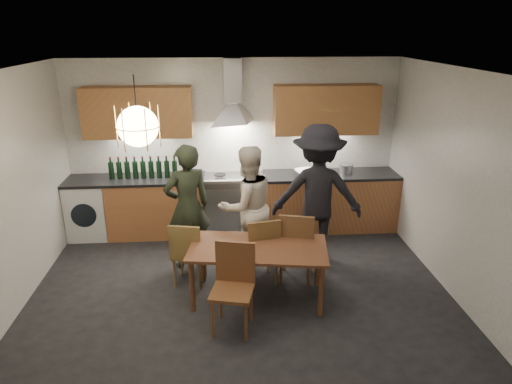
{
  "coord_description": "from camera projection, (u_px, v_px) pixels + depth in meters",
  "views": [
    {
      "loc": [
        -0.19,
        -4.59,
        3.03
      ],
      "look_at": [
        0.2,
        0.4,
        1.2
      ],
      "focal_mm": 32.0,
      "sensor_mm": 36.0,
      "label": 1
    }
  ],
  "objects": [
    {
      "name": "ground",
      "position": [
        242.0,
        300.0,
        5.35
      ],
      "size": [
        5.0,
        5.0,
        0.0
      ],
      "primitive_type": "plane",
      "color": "black",
      "rests_on": "ground"
    },
    {
      "name": "room_shell",
      "position": [
        240.0,
        160.0,
        4.77
      ],
      "size": [
        5.02,
        4.52,
        2.61
      ],
      "color": "white",
      "rests_on": "ground"
    },
    {
      "name": "counter_run",
      "position": [
        237.0,
        204.0,
        7.02
      ],
      "size": [
        5.0,
        0.62,
        0.9
      ],
      "color": "#C87F4D",
      "rests_on": "ground"
    },
    {
      "name": "range_stove",
      "position": [
        235.0,
        204.0,
        7.02
      ],
      "size": [
        0.9,
        0.6,
        0.92
      ],
      "color": "silver",
      "rests_on": "ground"
    },
    {
      "name": "wall_fixtures",
      "position": [
        233.0,
        110.0,
        6.64
      ],
      "size": [
        4.3,
        0.54,
        1.1
      ],
      "color": "#C2834A",
      "rests_on": "ground"
    },
    {
      "name": "pendant_lamp",
      "position": [
        138.0,
        127.0,
        4.46
      ],
      "size": [
        0.43,
        0.43,
        0.7
      ],
      "color": "black",
      "rests_on": "ground"
    },
    {
      "name": "dining_table",
      "position": [
        258.0,
        253.0,
        5.22
      ],
      "size": [
        1.66,
        1.01,
        0.66
      ],
      "rotation": [
        0.0,
        0.0,
        -0.15
      ],
      "color": "brown",
      "rests_on": "ground"
    },
    {
      "name": "chair_back_left",
      "position": [
        187.0,
        250.0,
        5.5
      ],
      "size": [
        0.45,
        0.45,
        0.84
      ],
      "rotation": [
        0.0,
        0.0,
        2.93
      ],
      "color": "brown",
      "rests_on": "ground"
    },
    {
      "name": "chair_back_mid",
      "position": [
        262.0,
        247.0,
        5.52
      ],
      "size": [
        0.47,
        0.47,
        0.89
      ],
      "rotation": [
        0.0,
        0.0,
        3.33
      ],
      "color": "brown",
      "rests_on": "ground"
    },
    {
      "name": "chair_back_right",
      "position": [
        296.0,
        243.0,
        5.56
      ],
      "size": [
        0.51,
        0.51,
        0.93
      ],
      "rotation": [
        0.0,
        0.0,
        2.89
      ],
      "color": "brown",
      "rests_on": "ground"
    },
    {
      "name": "chair_front",
      "position": [
        234.0,
        280.0,
        4.75
      ],
      "size": [
        0.51,
        0.51,
        0.93
      ],
      "rotation": [
        0.0,
        0.0,
        -0.23
      ],
      "color": "brown",
      "rests_on": "ground"
    },
    {
      "name": "person_left",
      "position": [
        188.0,
        207.0,
        5.88
      ],
      "size": [
        0.71,
        0.6,
        1.66
      ],
      "primitive_type": "imported",
      "rotation": [
        0.0,
        0.0,
        3.53
      ],
      "color": "black",
      "rests_on": "ground"
    },
    {
      "name": "person_mid",
      "position": [
        247.0,
        207.0,
        5.94
      ],
      "size": [
        0.97,
        0.88,
        1.62
      ],
      "primitive_type": "imported",
      "rotation": [
        0.0,
        0.0,
        3.55
      ],
      "color": "beige",
      "rests_on": "ground"
    },
    {
      "name": "person_right",
      "position": [
        317.0,
        193.0,
        6.07
      ],
      "size": [
        1.29,
        0.86,
        1.86
      ],
      "primitive_type": "imported",
      "rotation": [
        0.0,
        0.0,
        2.99
      ],
      "color": "black",
      "rests_on": "ground"
    },
    {
      "name": "mixing_bowl",
      "position": [
        306.0,
        173.0,
        6.89
      ],
      "size": [
        0.41,
        0.41,
        0.08
      ],
      "primitive_type": "imported",
      "rotation": [
        0.0,
        0.0,
        0.27
      ],
      "color": "silver",
      "rests_on": "counter_run"
    },
    {
      "name": "stock_pot",
      "position": [
        346.0,
        169.0,
        6.96
      ],
      "size": [
        0.23,
        0.23,
        0.14
      ],
      "primitive_type": "cylinder",
      "rotation": [
        0.0,
        0.0,
        0.16
      ],
      "color": "silver",
      "rests_on": "counter_run"
    },
    {
      "name": "wine_bottles",
      "position": [
        143.0,
        167.0,
        6.72
      ],
      "size": [
        1.0,
        0.08,
        0.33
      ],
      "color": "black",
      "rests_on": "counter_run"
    }
  ]
}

